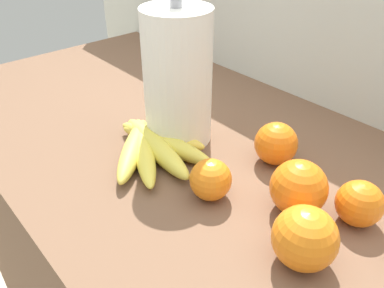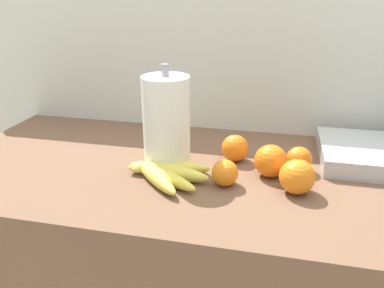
% 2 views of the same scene
% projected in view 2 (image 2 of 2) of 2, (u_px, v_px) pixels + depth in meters
% --- Properties ---
extents(wall_back, '(2.14, 0.06, 1.30)m').
position_uv_depth(wall_back, '(266.00, 190.00, 1.37)').
color(wall_back, silver).
rests_on(wall_back, ground).
extents(banana_bunch, '(0.22, 0.20, 0.04)m').
position_uv_depth(banana_bunch, '(164.00, 172.00, 0.95)').
color(banana_bunch, '#E1C94C').
rests_on(banana_bunch, counter).
extents(orange_right, '(0.06, 0.06, 0.06)m').
position_uv_depth(orange_right, '(225.00, 173.00, 0.92)').
color(orange_right, orange).
rests_on(orange_right, counter).
extents(orange_center, '(0.08, 0.08, 0.08)m').
position_uv_depth(orange_center, '(271.00, 160.00, 0.96)').
color(orange_center, orange).
rests_on(orange_center, counter).
extents(orange_far_right, '(0.07, 0.07, 0.07)m').
position_uv_depth(orange_far_right, '(235.00, 148.00, 1.05)').
color(orange_far_right, orange).
rests_on(orange_far_right, counter).
extents(orange_front, '(0.07, 0.07, 0.07)m').
position_uv_depth(orange_front, '(299.00, 159.00, 0.99)').
color(orange_front, orange).
rests_on(orange_front, counter).
extents(orange_back_right, '(0.08, 0.08, 0.08)m').
position_uv_depth(orange_back_right, '(297.00, 177.00, 0.88)').
color(orange_back_right, orange).
rests_on(orange_back_right, counter).
extents(paper_towel_roll, '(0.12, 0.12, 0.27)m').
position_uv_depth(paper_towel_roll, '(166.00, 123.00, 0.98)').
color(paper_towel_roll, white).
rests_on(paper_towel_roll, counter).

